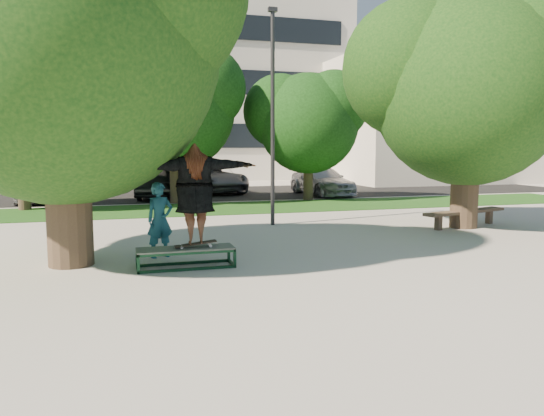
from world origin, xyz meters
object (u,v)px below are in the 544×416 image
object	(u,v)px
tree_right	(465,79)
lamppost	(273,115)
bench	(465,213)
car_grey	(212,178)
bystander	(160,220)
car_silver_b	(322,181)
grind_box	(186,258)
car_silver_a	(39,185)
car_dark	(159,181)
tree_left	(56,27)

from	to	relation	value
tree_right	lamppost	size ratio (longest dim) A/B	1.07
bench	car_grey	world-z (taller)	car_grey
lamppost	car_grey	distance (m)	11.73
bench	bystander	bearing A→B (deg)	175.21
car_silver_b	bystander	bearing A→B (deg)	-128.71
lamppost	grind_box	world-z (taller)	lamppost
bench	tree_right	bearing A→B (deg)	169.21
grind_box	bench	xyz separation A→B (m)	(8.25, 2.93, 0.21)
car_silver_a	car_dark	xyz separation A→B (m)	(4.88, 0.65, 0.05)
bystander	car_silver_a	world-z (taller)	bystander
car_silver_a	car_silver_b	world-z (taller)	car_silver_a
bystander	car_grey	xyz separation A→B (m)	(3.75, 15.19, -0.06)
lamppost	bystander	world-z (taller)	lamppost
tree_right	car_silver_a	bearing A→B (deg)	138.72
tree_left	car_grey	size ratio (longest dim) A/B	1.39
bench	car_silver_b	world-z (taller)	car_silver_b
car_dark	car_silver_b	distance (m)	7.55
grind_box	bench	bearing A→B (deg)	19.54
tree_right	car_grey	xyz separation A→B (m)	(-4.67, 13.39, -3.38)
tree_right	bench	world-z (taller)	tree_right
bystander	car_dark	size ratio (longest dim) A/B	0.34
car_silver_a	car_dark	world-z (taller)	car_dark
bench	car_dark	xyz separation A→B (m)	(-7.63, 11.43, 0.35)
lamppost	bench	bearing A→B (deg)	-20.26
bench	tree_left	bearing A→B (deg)	174.19
grind_box	tree_left	bearing A→B (deg)	157.09
grind_box	bystander	world-z (taller)	bystander
bystander	car_grey	distance (m)	15.65
tree_left	tree_right	world-z (taller)	tree_left
car_grey	lamppost	bearing A→B (deg)	-101.33
tree_left	car_silver_b	xyz separation A→B (m)	(10.29, 12.61, -3.77)
bystander	car_silver_a	size ratio (longest dim) A/B	0.38
tree_left	bystander	bearing A→B (deg)	5.92
lamppost	car_grey	xyz separation A→B (m)	(0.25, 11.47, -2.44)
tree_right	car_dark	world-z (taller)	tree_right
car_silver_b	lamppost	bearing A→B (deg)	-124.20
tree_left	lamppost	distance (m)	6.70
bench	car_silver_b	size ratio (longest dim) A/B	0.69
car_dark	car_silver_a	bearing A→B (deg)	-162.67
tree_left	car_dark	size ratio (longest dim) A/B	1.58
lamppost	car_dark	distance (m)	10.15
bench	grind_box	bearing A→B (deg)	-177.20
lamppost	car_dark	bearing A→B (deg)	104.70
tree_right	car_grey	distance (m)	14.58
bench	car_silver_b	bearing A→B (deg)	73.96
bench	car_grey	distance (m)	14.23
tree_left	car_dark	world-z (taller)	tree_left
bystander	car_dark	xyz separation A→B (m)	(1.00, 13.25, -0.03)
tree_left	car_silver_a	size ratio (longest dim) A/B	1.75
bench	car_grey	bearing A→B (deg)	93.31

